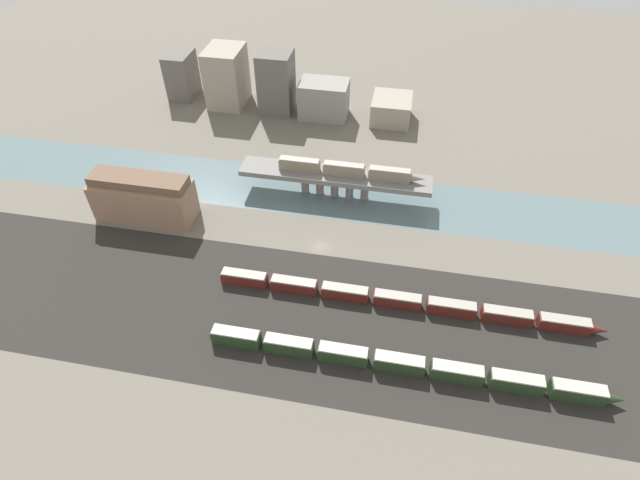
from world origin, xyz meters
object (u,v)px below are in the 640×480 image
object	(u,v)px
train_yard_mid	(404,301)
train_yard_near	(405,364)
train_on_bridge	(349,170)
warehouse_building	(144,198)

from	to	relation	value
train_yard_mid	train_yard_near	bearing A→B (deg)	-85.21
train_on_bridge	train_yard_near	world-z (taller)	train_on_bridge
train_on_bridge	train_yard_mid	xyz separation A→B (m)	(19.05, -38.71, -7.83)
train_yard_mid	warehouse_building	bearing A→B (deg)	165.11
train_yard_near	warehouse_building	world-z (taller)	warehouse_building
train_on_bridge	train_yard_near	xyz separation A→B (m)	(20.51, -56.06, -7.58)
train_on_bridge	warehouse_building	distance (m)	57.77
train_on_bridge	warehouse_building	world-z (taller)	warehouse_building
train_on_bridge	train_yard_mid	world-z (taller)	train_on_bridge
train_yard_mid	warehouse_building	world-z (taller)	warehouse_building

